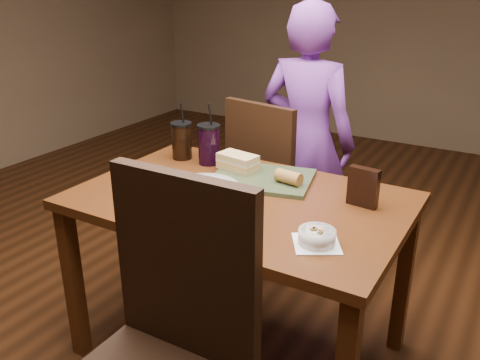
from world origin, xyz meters
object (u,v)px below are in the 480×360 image
(diner, at_px, (307,142))
(chip_bag, at_px, (363,187))
(chair_near, at_px, (164,347))
(soup_bowl, at_px, (317,237))
(sandwich_far, at_px, (238,162))
(chair_far, at_px, (268,179))
(cup_berry, at_px, (209,144))
(salad_bowl, at_px, (203,194))
(baguette_far, at_px, (289,177))
(sandwich_near, at_px, (165,187))
(tray_near, at_px, (189,203))
(baguette_near, at_px, (199,213))
(tray_far, at_px, (262,178))
(cup_cola, at_px, (182,140))
(dining_table, at_px, (240,217))

(diner, distance_m, chip_bag, 0.87)
(chair_near, distance_m, soup_bowl, 0.59)
(diner, relative_size, sandwich_far, 7.85)
(chair_near, height_order, chair_far, chair_near)
(chair_far, height_order, cup_berry, cup_berry)
(salad_bowl, bearing_deg, baguette_far, 63.31)
(chair_far, bearing_deg, chair_near, -73.86)
(chair_near, distance_m, sandwich_near, 0.73)
(tray_near, xyz_separation_m, baguette_near, (0.14, -0.12, 0.04))
(chair_near, xyz_separation_m, tray_far, (-0.19, 0.92, 0.16))
(baguette_near, height_order, cup_cola, cup_cola)
(baguette_near, xyz_separation_m, baguette_far, (0.11, 0.48, -0.01))
(soup_bowl, bearing_deg, chip_bag, 85.19)
(sandwich_near, xyz_separation_m, baguette_near, (0.26, -0.14, 0.01))
(soup_bowl, relative_size, sandwich_far, 1.08)
(chair_far, height_order, salad_bowl, chair_far)
(tray_far, xyz_separation_m, sandwich_near, (-0.24, -0.36, 0.04))
(baguette_near, height_order, baguette_far, baguette_near)
(dining_table, height_order, sandwich_near, sandwich_near)
(cup_berry, bearing_deg, cup_cola, -178.47)
(sandwich_near, relative_size, chip_bag, 0.81)
(tray_near, bearing_deg, salad_bowl, -2.03)
(salad_bowl, relative_size, baguette_near, 1.98)
(chair_near, height_order, cup_berry, chair_near)
(soup_bowl, relative_size, cup_berry, 0.70)
(sandwich_near, height_order, sandwich_far, sandwich_far)
(tray_near, xyz_separation_m, sandwich_far, (-0.02, 0.40, 0.04))
(soup_bowl, bearing_deg, sandwich_far, 142.13)
(tray_near, height_order, cup_cola, cup_cola)
(sandwich_far, height_order, chip_bag, chip_bag)
(cup_cola, xyz_separation_m, chip_bag, (0.92, -0.10, -0.01))
(dining_table, bearing_deg, baguette_near, -87.43)
(sandwich_near, relative_size, sandwich_far, 0.66)
(tray_near, height_order, baguette_far, baguette_far)
(sandwich_far, xyz_separation_m, cup_berry, (-0.18, 0.04, 0.04))
(sandwich_far, bearing_deg, baguette_near, -73.42)
(chair_far, distance_m, diner, 0.29)
(tray_far, bearing_deg, sandwich_far, 170.49)
(tray_far, height_order, cup_berry, cup_berry)
(diner, height_order, cup_cola, diner)
(chair_far, relative_size, cup_berry, 3.40)
(cup_berry, bearing_deg, chair_near, -63.04)
(sandwich_far, distance_m, chip_bag, 0.59)
(chair_far, xyz_separation_m, diner, (0.15, 0.17, 0.19))
(cup_cola, bearing_deg, dining_table, -28.52)
(chair_far, bearing_deg, tray_far, -65.41)
(sandwich_near, xyz_separation_m, sandwich_far, (0.11, 0.38, 0.01))
(chair_near, xyz_separation_m, sandwich_near, (-0.43, 0.56, 0.20))
(chair_near, distance_m, diner, 1.60)
(baguette_far, height_order, chip_bag, chip_bag)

